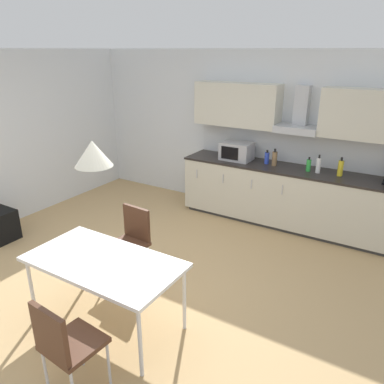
{
  "coord_description": "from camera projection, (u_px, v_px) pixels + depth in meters",
  "views": [
    {
      "loc": [
        2.47,
        -2.87,
        2.55
      ],
      "look_at": [
        0.34,
        0.6,
        1.0
      ],
      "focal_mm": 35.0,
      "sensor_mm": 36.0,
      "label": 1
    }
  ],
  "objects": [
    {
      "name": "ground_plane",
      "position": [
        141.0,
        282.0,
        4.41
      ],
      "size": [
        8.3,
        8.17,
        0.02
      ],
      "primitive_type": "cube",
      "color": "tan"
    },
    {
      "name": "wall_back",
      "position": [
        243.0,
        132.0,
        6.15
      ],
      "size": [
        6.64,
        0.1,
        2.57
      ],
      "primitive_type": "cube",
      "color": "silver",
      "rests_on": "ground_plane"
    },
    {
      "name": "kitchen_counter",
      "position": [
        288.0,
        197.0,
        5.69
      ],
      "size": [
        3.34,
        0.66,
        0.91
      ],
      "color": "#333333",
      "rests_on": "ground_plane"
    },
    {
      "name": "backsplash_tile",
      "position": [
        299.0,
        148.0,
        5.69
      ],
      "size": [
        3.32,
        0.02,
        0.47
      ],
      "primitive_type": "cube",
      "color": "silver",
      "rests_on": "kitchen_counter"
    },
    {
      "name": "upper_wall_cabinets",
      "position": [
        300.0,
        110.0,
        5.35
      ],
      "size": [
        3.32,
        0.4,
        0.66
      ],
      "color": "beige"
    },
    {
      "name": "microwave",
      "position": [
        237.0,
        151.0,
        5.91
      ],
      "size": [
        0.48,
        0.35,
        0.28
      ],
      "color": "#ADADB2",
      "rests_on": "kitchen_counter"
    },
    {
      "name": "bottle_yellow",
      "position": [
        340.0,
        168.0,
        5.16
      ],
      "size": [
        0.07,
        0.07,
        0.26
      ],
      "color": "yellow",
      "rests_on": "kitchen_counter"
    },
    {
      "name": "bottle_blue",
      "position": [
        267.0,
        158.0,
        5.73
      ],
      "size": [
        0.07,
        0.07,
        0.21
      ],
      "color": "blue",
      "rests_on": "kitchen_counter"
    },
    {
      "name": "bottle_brown",
      "position": [
        275.0,
        158.0,
        5.62
      ],
      "size": [
        0.08,
        0.08,
        0.26
      ],
      "color": "brown",
      "rests_on": "kitchen_counter"
    },
    {
      "name": "bottle_green",
      "position": [
        309.0,
        165.0,
        5.36
      ],
      "size": [
        0.06,
        0.06,
        0.21
      ],
      "color": "green",
      "rests_on": "kitchen_counter"
    },
    {
      "name": "bottle_white",
      "position": [
        318.0,
        165.0,
        5.29
      ],
      "size": [
        0.07,
        0.07,
        0.26
      ],
      "color": "white",
      "rests_on": "kitchen_counter"
    },
    {
      "name": "dining_table",
      "position": [
        104.0,
        265.0,
        3.49
      ],
      "size": [
        1.48,
        0.78,
        0.72
      ],
      "color": "white",
      "rests_on": "ground_plane"
    },
    {
      "name": "chair_near_right",
      "position": [
        64.0,
        341.0,
        2.77
      ],
      "size": [
        0.43,
        0.43,
        0.87
      ],
      "color": "#4C2D1E",
      "rests_on": "ground_plane"
    },
    {
      "name": "chair_far_left",
      "position": [
        131.0,
        237.0,
        4.32
      ],
      "size": [
        0.43,
        0.43,
        0.87
      ],
      "color": "#4C2D1E",
      "rests_on": "ground_plane"
    },
    {
      "name": "pendant_lamp",
      "position": [
        93.0,
        153.0,
        3.11
      ],
      "size": [
        0.32,
        0.32,
        0.22
      ],
      "primitive_type": "cone",
      "color": "silver"
    }
  ]
}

